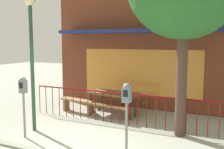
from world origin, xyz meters
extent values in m
plane|color=#A0A394|center=(0.00, 0.00, 0.00)|extent=(40.00, 40.00, 0.00)
cube|color=#3B151C|center=(0.00, 4.53, 0.00)|extent=(7.00, 0.54, 0.01)
cube|color=brown|center=(0.00, 4.53, 2.65)|extent=(7.00, 0.50, 5.30)
cube|color=orange|center=(0.00, 4.27, 1.35)|extent=(4.55, 0.02, 1.70)
cube|color=navy|center=(0.00, 3.83, 2.85)|extent=(5.95, 0.90, 0.12)
cube|color=maroon|center=(0.00, 2.15, 0.95)|extent=(5.88, 0.04, 0.04)
cylinder|color=maroon|center=(-2.94, 2.15, 0.47)|extent=(0.02, 0.02, 0.95)
cylinder|color=maroon|center=(-2.66, 2.15, 0.47)|extent=(0.02, 0.02, 0.95)
cylinder|color=maroon|center=(-2.38, 2.15, 0.47)|extent=(0.02, 0.02, 0.95)
cylinder|color=maroon|center=(-2.10, 2.15, 0.47)|extent=(0.02, 0.02, 0.95)
cylinder|color=maroon|center=(-1.82, 2.15, 0.47)|extent=(0.02, 0.02, 0.95)
cylinder|color=maroon|center=(-1.54, 2.15, 0.47)|extent=(0.02, 0.02, 0.95)
cylinder|color=maroon|center=(-1.26, 2.15, 0.47)|extent=(0.02, 0.02, 0.95)
cylinder|color=maroon|center=(-0.98, 2.15, 0.47)|extent=(0.02, 0.02, 0.95)
cylinder|color=maroon|center=(-0.70, 2.15, 0.47)|extent=(0.02, 0.02, 0.95)
cylinder|color=#690B0C|center=(-0.42, 2.15, 0.47)|extent=(0.02, 0.02, 0.95)
cylinder|color=maroon|center=(-0.14, 2.15, 0.47)|extent=(0.02, 0.02, 0.95)
cylinder|color=maroon|center=(0.14, 2.15, 0.47)|extent=(0.02, 0.02, 0.95)
cylinder|color=maroon|center=(0.42, 2.15, 0.47)|extent=(0.02, 0.02, 0.95)
cylinder|color=maroon|center=(0.70, 2.15, 0.47)|extent=(0.02, 0.02, 0.95)
cylinder|color=maroon|center=(0.98, 2.15, 0.47)|extent=(0.02, 0.02, 0.95)
cylinder|color=maroon|center=(1.26, 2.15, 0.47)|extent=(0.02, 0.02, 0.95)
cylinder|color=maroon|center=(1.54, 2.15, 0.47)|extent=(0.02, 0.02, 0.95)
cylinder|color=maroon|center=(1.82, 2.15, 0.47)|extent=(0.02, 0.02, 0.95)
cylinder|color=maroon|center=(2.10, 2.15, 0.47)|extent=(0.02, 0.02, 0.95)
cylinder|color=maroon|center=(2.38, 2.15, 0.47)|extent=(0.02, 0.02, 0.95)
cylinder|color=maroon|center=(2.66, 2.15, 0.47)|extent=(0.02, 0.02, 0.95)
cylinder|color=maroon|center=(2.94, 2.15, 0.47)|extent=(0.02, 0.02, 0.95)
cube|color=brown|center=(-0.46, 2.98, 0.74)|extent=(1.89, 1.01, 0.07)
cube|color=brown|center=(-0.54, 2.44, 0.44)|extent=(1.82, 0.52, 0.05)
cube|color=brown|center=(-0.39, 3.53, 0.44)|extent=(1.82, 0.52, 0.05)
cube|color=#503A26|center=(-1.24, 2.81, 0.37)|extent=(0.12, 0.36, 0.78)
cube|color=brown|center=(-1.15, 3.37, 0.37)|extent=(0.12, 0.36, 0.78)
cube|color=#51351C|center=(0.22, 2.60, 0.37)|extent=(0.12, 0.36, 0.78)
cube|color=#51371D|center=(0.31, 3.15, 0.37)|extent=(0.12, 0.36, 0.78)
cube|color=#A77855|center=(-1.72, 2.70, 0.45)|extent=(1.43, 0.54, 0.06)
cube|color=olive|center=(-2.27, 2.79, 0.23)|extent=(0.08, 0.29, 0.45)
cube|color=brown|center=(-1.16, 2.61, 0.23)|extent=(0.08, 0.29, 0.45)
cylinder|color=gray|center=(1.19, 0.11, 0.60)|extent=(0.06, 0.06, 1.20)
cube|color=slate|center=(1.19, 0.11, 1.36)|extent=(0.18, 0.14, 0.33)
sphere|color=slate|center=(1.19, 0.11, 1.53)|extent=(0.17, 0.17, 0.17)
cube|color=black|center=(1.19, 0.04, 1.40)|extent=(0.11, 0.01, 0.15)
cylinder|color=gray|center=(-1.63, 0.03, 0.59)|extent=(0.06, 0.06, 1.18)
cube|color=slate|center=(-1.63, 0.03, 1.35)|extent=(0.18, 0.14, 0.33)
sphere|color=slate|center=(-1.63, 0.03, 1.51)|extent=(0.17, 0.17, 0.17)
cube|color=black|center=(-1.63, -0.04, 1.39)|extent=(0.11, 0.01, 0.15)
cylinder|color=#4A3328|center=(1.98, 1.93, 1.60)|extent=(0.29, 0.29, 3.20)
cylinder|color=#274C2F|center=(-1.80, 0.58, 1.73)|extent=(0.10, 0.10, 3.45)
sphere|color=beige|center=(-1.80, 0.58, 3.57)|extent=(0.28, 0.28, 0.28)
camera|label=1|loc=(3.33, -5.08, 2.49)|focal=42.97mm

